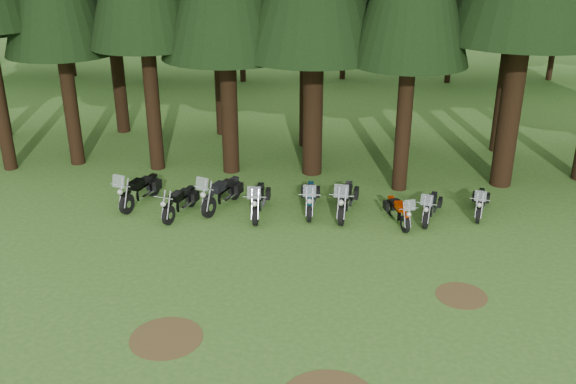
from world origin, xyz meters
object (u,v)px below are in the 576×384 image
Objects in this scene: motorcycle_0 at (140,191)px; motorcycle_8 at (480,204)px; motorcycle_1 at (180,203)px; motorcycle_3 at (258,201)px; motorcycle_2 at (222,194)px; motorcycle_5 at (345,200)px; motorcycle_7 at (430,208)px; motorcycle_4 at (310,199)px; motorcycle_6 at (398,212)px.

motorcycle_0 is 1.21× the size of motorcycle_8.
motorcycle_1 is 2.69m from motorcycle_3.
motorcycle_1 is at bearing -130.37° from motorcycle_2.
motorcycle_3 is 2.99m from motorcycle_5.
motorcycle_3 is at bearing -162.81° from motorcycle_7.
motorcycle_2 reaches higher than motorcycle_3.
motorcycle_4 is at bearing 11.55° from motorcycle_3.
motorcycle_8 is at bearing 22.61° from motorcycle_2.
motorcycle_1 is 10.31m from motorcycle_8.
motorcycle_0 is 0.96× the size of motorcycle_5.
motorcycle_0 reaches higher than motorcycle_7.
motorcycle_6 is 1.16m from motorcycle_7.
motorcycle_3 reaches higher than motorcycle_1.
motorcycle_7 is at bearing 18.54° from motorcycle_2.
motorcycle_2 is at bearing 177.22° from motorcycle_4.
motorcycle_3 is 1.19× the size of motorcycle_8.
motorcycle_1 is 1.09× the size of motorcycle_6.
motorcycle_4 is (4.45, 0.60, 0.03)m from motorcycle_1.
motorcycle_4 is at bearing 20.22° from motorcycle_2.
motorcycle_6 is at bearing -14.37° from motorcycle_4.
motorcycle_3 is at bearing 2.76° from motorcycle_2.
motorcycle_4 is 5.84m from motorcycle_8.
motorcycle_8 is (8.95, 0.10, -0.10)m from motorcycle_2.
motorcycle_0 is 9.09m from motorcycle_6.
motorcycle_7 is at bearing 3.93° from motorcycle_5.
motorcycle_0 reaches higher than motorcycle_4.
motorcycle_1 is 7.43m from motorcycle_6.
motorcycle_0 reaches higher than motorcycle_1.
motorcycle_8 is (4.62, 0.33, -0.11)m from motorcycle_5.
motorcycle_0 is 1.06× the size of motorcycle_4.
motorcycle_8 is (2.86, 0.90, 0.01)m from motorcycle_6.
motorcycle_7 is at bearing 18.02° from motorcycle_1.
motorcycle_4 reaches higher than motorcycle_1.
motorcycle_5 is 1.86m from motorcycle_6.
motorcycle_7 is (8.52, 0.27, -0.02)m from motorcycle_1.
motorcycle_6 is at bearing 15.43° from motorcycle_1.
motorcycle_8 is at bearing 2.02° from motorcycle_6.
motorcycle_3 is 0.94× the size of motorcycle_5.
motorcycle_5 is (4.33, -0.23, 0.01)m from motorcycle_2.
motorcycle_0 is at bearing 177.32° from motorcycle_4.
motorcycle_3 is at bearing 9.49° from motorcycle_0.
motorcycle_4 is at bearing 23.94° from motorcycle_1.
motorcycle_6 is at bearing -147.92° from motorcycle_8.
motorcycle_2 is at bearing -166.64° from motorcycle_7.
motorcycle_2 is 1.20× the size of motorcycle_8.
motorcycle_3 is at bearing 160.54° from motorcycle_6.
motorcycle_2 is (2.96, -0.08, 0.01)m from motorcycle_0.
motorcycle_8 is at bearing 20.66° from motorcycle_1.
motorcycle_5 is at bearing 20.94° from motorcycle_1.
motorcycle_7 is (1.10, 0.37, 0.02)m from motorcycle_6.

